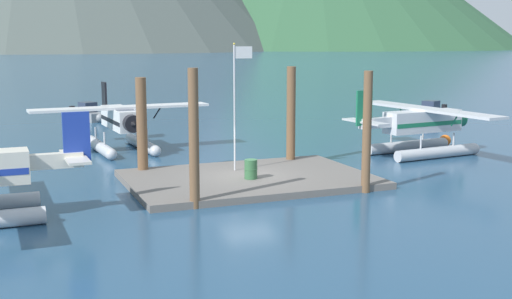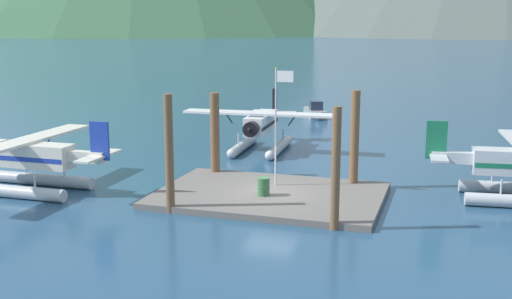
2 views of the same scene
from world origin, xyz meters
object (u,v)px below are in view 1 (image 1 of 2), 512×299
Objects in this scene: seaplane_silver_stbd_fwd at (423,128)px; flagpole at (237,92)px; boat_navy_open_east at (431,112)px; seaplane_white_bow_left at (121,125)px; boat_grey_open_north at (87,114)px; fuel_drum at (251,169)px; mooring_buoy at (445,140)px.

flagpole is at bearing -171.83° from seaplane_silver_stbd_fwd.
seaplane_silver_stbd_fwd reaches higher than boat_navy_open_east.
seaplane_white_bow_left is 2.27× the size of boat_grey_open_north.
seaplane_white_bow_left is at bearing 107.75° from fuel_drum.
seaplane_white_bow_left is 2.34× the size of boat_navy_open_east.
flagpole is 16.05m from mooring_buoy.
fuel_drum is 0.19× the size of boat_grey_open_north.
boat_grey_open_north and boat_navy_open_east have the same top height.
seaplane_silver_stbd_fwd is at bearing -146.86° from mooring_buoy.
fuel_drum is 0.08× the size of seaplane_silver_stbd_fwd.
boat_grey_open_north is (0.20, 16.29, -1.09)m from seaplane_white_bow_left.
boat_grey_open_north is (-3.50, 27.85, -0.25)m from fuel_drum.
seaplane_white_bow_left is (-3.82, 9.45, -2.50)m from flagpole.
seaplane_silver_stbd_fwd is 2.27× the size of boat_grey_open_north.
flagpole is at bearing -165.84° from mooring_buoy.
flagpole is at bearing -145.04° from boat_navy_open_east.
mooring_buoy is 19.81m from seaplane_white_bow_left.
boat_grey_open_north reaches higher than mooring_buoy.
boat_navy_open_east is at bearing 34.96° from flagpole.
seaplane_silver_stbd_fwd is (-3.23, -2.11, 1.22)m from mooring_buoy.
seaplane_white_bow_left is at bearing 111.98° from flagpole.
boat_navy_open_east is at bearing 38.13° from fuel_drum.
flagpole is 12.28m from seaplane_silver_stbd_fwd.
seaplane_silver_stbd_fwd reaches higher than fuel_drum.
fuel_drum is at bearing -72.25° from seaplane_white_bow_left.
mooring_buoy is at bearing -16.56° from seaplane_white_bow_left.
seaplane_white_bow_left is 17.52m from seaplane_silver_stbd_fwd.
flagpole is 8.60× the size of mooring_buoy.
fuel_drum is (-0.12, -2.10, -3.33)m from flagpole.
boat_grey_open_north is at bearing 89.31° from seaplane_white_bow_left.
fuel_drum is 12.64m from seaplane_silver_stbd_fwd.
mooring_buoy is at bearing 14.16° from flagpole.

